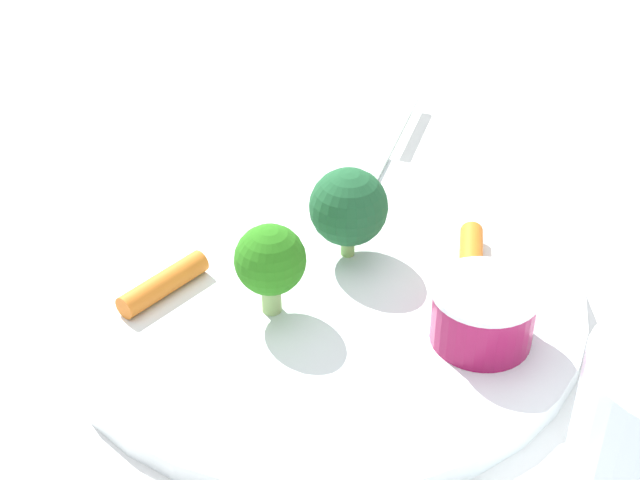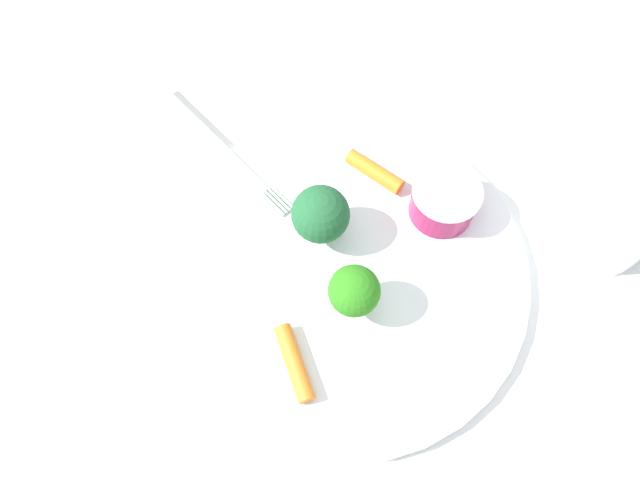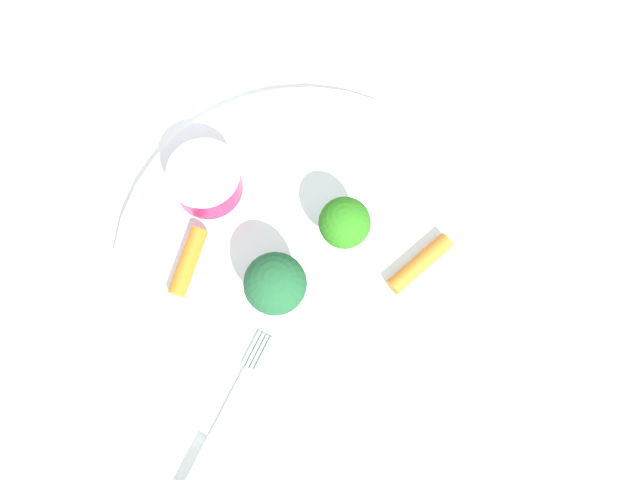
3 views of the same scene
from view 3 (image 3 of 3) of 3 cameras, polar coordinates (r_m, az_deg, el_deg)
The scene contains 9 objects.
ground_plane at distance 0.54m, azimuth -1.27°, elevation -1.95°, with size 2.40×2.40×0.00m, color silver.
plate at distance 0.53m, azimuth -1.28°, elevation -1.79°, with size 0.30×0.30×0.01m, color white.
sauce_cup at distance 0.53m, azimuth -9.63°, elevation 5.04°, with size 0.06×0.06×0.03m.
broccoli_floret_0 at distance 0.49m, azimuth -3.83°, elevation -3.74°, with size 0.05×0.05×0.06m.
broccoli_floret_1 at distance 0.50m, azimuth 2.05°, elevation 1.52°, with size 0.04×0.04×0.05m.
carrot_stick_0 at distance 0.53m, azimuth -11.14°, elevation -1.84°, with size 0.01×0.01×0.05m, color orange.
carrot_stick_1 at distance 0.52m, azimuth 8.48°, elevation -2.00°, with size 0.01×0.01×0.06m, color orange.
fork at distance 0.51m, azimuth -9.46°, elevation -16.96°, with size 0.11×0.16×0.00m.
drinking_glass at distance 0.58m, azimuth -12.59°, elevation 18.10°, with size 0.07×0.07×0.11m, color silver.
Camera 3 is at (0.12, -0.06, 0.52)m, focal length 37.69 mm.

